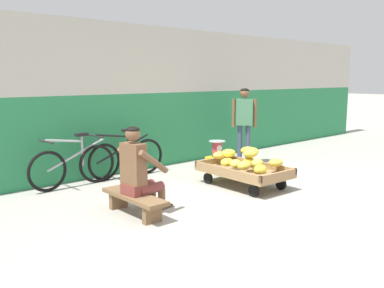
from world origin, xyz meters
name	(u,v)px	position (x,y,z in m)	size (l,w,h in m)	color
ground_plane	(272,210)	(0.00, 0.00, 0.00)	(80.00, 80.00, 0.00)	#A39E93
back_wall	(129,99)	(0.00, 3.33, 1.35)	(16.00, 0.30, 2.69)	#287F4C
banana_cart	(244,172)	(0.64, 1.06, 0.24)	(0.90, 1.47, 0.36)	#99754C
banana_pile	(244,159)	(0.61, 1.03, 0.46)	(0.86, 1.38, 0.26)	gold
low_bench	(134,200)	(-1.47, 1.07, 0.20)	(0.32, 1.10, 0.27)	brown
vendor_seated	(139,170)	(-1.38, 1.08, 0.57)	(0.71, 0.53, 1.14)	brown
plastic_crate	(217,164)	(1.05, 2.06, 0.15)	(0.36, 0.28, 0.30)	gold
weighing_scale	(217,148)	(1.05, 2.06, 0.45)	(0.30, 0.30, 0.29)	#28282D
bicycle_near_left	(77,164)	(-1.32, 2.90, 0.35)	(1.66, 0.48, 0.86)	black
bicycle_far_left	(123,158)	(-0.46, 2.87, 0.35)	(1.66, 0.48, 0.86)	black
customer_adult	(244,117)	(1.97, 2.22, 0.95)	(0.36, 0.39, 1.53)	#38425B
shopping_bag	(235,169)	(1.10, 1.65, 0.12)	(0.18, 0.12, 0.24)	green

